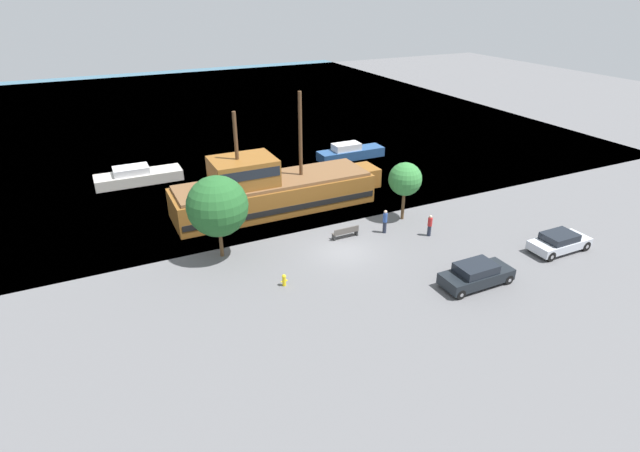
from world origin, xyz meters
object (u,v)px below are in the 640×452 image
object	(u,v)px
pirate_ship	(271,190)
pedestrian_walking_far	(385,221)
moored_boat_outer	(350,152)
parked_car_curb_front	(476,274)
bench_promenade_east	(346,232)
parked_car_curb_mid	(559,242)
moored_boat_dockside	(138,176)
fire_hydrant	(284,280)
pedestrian_walking_near	(430,225)

from	to	relation	value
pirate_ship	pedestrian_walking_far	world-z (taller)	pirate_ship
pirate_ship	moored_boat_outer	size ratio (longest dim) A/B	2.44
parked_car_curb_front	bench_promenade_east	xyz separation A→B (m)	(-4.12, 8.80, -0.27)
pirate_ship	moored_boat_outer	xyz separation A→B (m)	(11.90, 8.55, -1.01)
pedestrian_walking_far	pirate_ship	bearing A→B (deg)	127.95
parked_car_curb_front	parked_car_curb_mid	world-z (taller)	parked_car_curb_front
moored_boat_dockside	pedestrian_walking_far	distance (m)	23.57
moored_boat_dockside	fire_hydrant	bearing A→B (deg)	-75.81
pedestrian_walking_near	bench_promenade_east	bearing A→B (deg)	157.58
parked_car_curb_mid	pedestrian_walking_near	world-z (taller)	pedestrian_walking_near
parked_car_curb_front	pedestrian_walking_near	world-z (taller)	pedestrian_walking_near
pirate_ship	parked_car_curb_front	xyz separation A→B (m)	(7.07, -15.86, -0.92)
fire_hydrant	pedestrian_walking_far	world-z (taller)	pedestrian_walking_far
parked_car_curb_mid	bench_promenade_east	bearing A→B (deg)	146.70
bench_promenade_east	pedestrian_walking_near	xyz separation A→B (m)	(5.58, -2.30, 0.37)
parked_car_curb_mid	pedestrian_walking_near	distance (m)	8.63
parked_car_curb_mid	fire_hydrant	xyz separation A→B (m)	(-18.40, 4.06, -0.26)
moored_boat_outer	fire_hydrant	size ratio (longest dim) A/B	9.22
parked_car_curb_mid	pedestrian_walking_far	xyz separation A→B (m)	(-9.16, 7.45, 0.24)
moored_boat_dockside	parked_car_curb_mid	distance (m)	35.20
parked_car_curb_front	parked_car_curb_mid	size ratio (longest dim) A/B	1.05
moored_boat_outer	pedestrian_walking_near	bearing A→B (deg)	-100.63
fire_hydrant	pedestrian_walking_near	world-z (taller)	pedestrian_walking_near
moored_boat_dockside	parked_car_curb_front	distance (m)	31.08
moored_boat_outer	fire_hydrant	world-z (taller)	moored_boat_outer
fire_hydrant	moored_boat_dockside	bearing A→B (deg)	104.19
moored_boat_dockside	fire_hydrant	distance (m)	22.46
moored_boat_dockside	pedestrian_walking_far	world-z (taller)	pedestrian_walking_far
moored_boat_dockside	parked_car_curb_front	world-z (taller)	moored_boat_dockside
moored_boat_outer	parked_car_curb_mid	distance (m)	23.78
pedestrian_walking_near	moored_boat_outer	bearing A→B (deg)	79.37
parked_car_curb_front	bench_promenade_east	distance (m)	9.72
moored_boat_dockside	pedestrian_walking_far	size ratio (longest dim) A/B	4.23
pirate_ship	parked_car_curb_front	size ratio (longest dim) A/B	3.81
pirate_ship	fire_hydrant	bearing A→B (deg)	-106.98
moored_boat_dockside	bench_promenade_east	bearing A→B (deg)	-56.58
fire_hydrant	pedestrian_walking_far	bearing A→B (deg)	20.14
bench_promenade_east	pedestrian_walking_far	distance (m)	3.02
parked_car_curb_front	pirate_ship	bearing A→B (deg)	114.03
parked_car_curb_front	bench_promenade_east	size ratio (longest dim) A/B	2.31
moored_boat_outer	pedestrian_walking_far	world-z (taller)	pedestrian_walking_far
moored_boat_outer	parked_car_curb_front	distance (m)	24.89
fire_hydrant	bench_promenade_east	xyz separation A→B (m)	(6.30, 3.89, 0.04)
moored_boat_dockside	moored_boat_outer	xyz separation A→B (m)	(20.75, -2.27, 0.02)
moored_boat_dockside	pedestrian_walking_near	bearing A→B (deg)	-49.27
parked_car_curb_front	pedestrian_walking_far	distance (m)	8.39
pirate_ship	pedestrian_walking_far	distance (m)	9.62
pedestrian_walking_far	moored_boat_dockside	bearing A→B (deg)	128.73
parked_car_curb_mid	pedestrian_walking_far	bearing A→B (deg)	140.88
moored_boat_dockside	fire_hydrant	size ratio (longest dim) A/B	9.89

